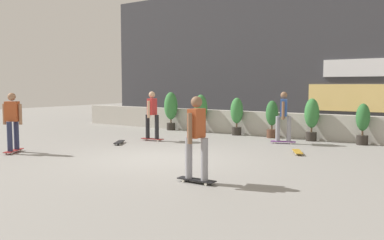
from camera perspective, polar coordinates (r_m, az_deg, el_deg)
The scene contains 15 objects.
ground_plane at distance 10.69m, azimuth -4.54°, elevation -5.39°, with size 48.00×48.00×0.00m, color gray.
planter_wall at distance 15.72m, azimuth 9.24°, elevation -0.47°, with size 18.00×0.40×0.90m, color #B2ADA3.
building_backdrop at distance 19.40m, azimuth 14.41°, elevation 8.72°, with size 20.00×2.08×6.50m.
potted_plant_0 at distance 17.28m, azimuth -2.99°, elevation 1.72°, with size 0.57×0.57×1.61m.
potted_plant_1 at distance 16.41m, azimuth 1.25°, elevation 1.37°, with size 0.53×0.53×1.53m.
potted_plant_2 at distance 15.59m, azimuth 6.31°, elevation 0.90°, with size 0.48×0.48×1.43m.
potted_plant_3 at distance 14.98m, azimuth 11.16°, elevation 0.44°, with size 0.44×0.44×1.35m.
potted_plant_4 at distance 14.47m, azimuth 16.47°, elevation 0.49°, with size 0.49×0.49×1.46m.
potted_plant_5 at distance 14.07m, azimuth 22.87°, elevation -0.22°, with size 0.43×0.43×1.33m.
skater_mid_plaza at distance 12.45m, azimuth -23.91°, elevation 0.04°, with size 0.57×0.80×1.70m.
skater_by_wall_right at distance 7.85m, azimuth 0.64°, elevation -2.16°, with size 0.80×0.56×1.70m.
skater_by_wall_left at distance 13.95m, azimuth -5.63°, elevation 0.92°, with size 0.82×0.55×1.70m.
skater_foreground at distance 13.55m, azimuth 12.74°, elevation 0.70°, with size 0.82×0.54×1.70m.
skateboard_near_camera at distance 13.43m, azimuth -10.18°, elevation -3.07°, with size 0.58×0.79×0.08m.
skateboard_aside at distance 11.71m, azimuth 14.60°, elevation -4.32°, with size 0.54×0.80×0.08m.
Camera 1 is at (6.58, -8.20, 1.91)m, focal length 37.96 mm.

